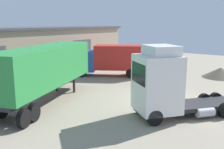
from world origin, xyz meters
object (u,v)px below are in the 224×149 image
box_truck_blue (113,59)px  gravel_pile (221,72)px  oil_drum (165,74)px  tractor_unit_white (164,84)px  container_trailer_white (45,68)px

box_truck_blue → gravel_pile: bearing=-179.7°
gravel_pile → oil_drum: bearing=129.7°
box_truck_blue → oil_drum: (2.40, -5.09, -1.45)m
tractor_unit_white → box_truck_blue: size_ratio=0.91×
tractor_unit_white → box_truck_blue: tractor_unit_white is taller
tractor_unit_white → box_truck_blue: (8.30, 10.27, -0.19)m
gravel_pile → container_trailer_white: bearing=156.3°
gravel_pile → oil_drum: 5.95m
oil_drum → container_trailer_white: bearing=167.6°
oil_drum → gravel_pile: bearing=-50.3°
tractor_unit_white → box_truck_blue: bearing=-92.3°
tractor_unit_white → container_trailer_white: 8.47m
container_trailer_white → oil_drum: bearing=-35.0°
box_truck_blue → gravel_pile: 11.56m
oil_drum → box_truck_blue: bearing=115.2°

